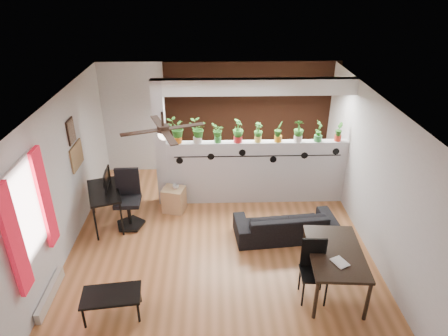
# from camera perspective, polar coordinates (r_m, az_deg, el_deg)

# --- Properties ---
(room_shell) EXTENTS (6.30, 7.10, 2.90)m
(room_shell) POSITION_cam_1_polar(r_m,az_deg,el_deg) (6.52, -0.77, -1.92)
(room_shell) COLOR #975B31
(room_shell) RESTS_ON ground
(partition_wall) EXTENTS (3.60, 0.18, 1.35)m
(partition_wall) POSITION_cam_1_polar(r_m,az_deg,el_deg) (8.19, 4.68, -0.57)
(partition_wall) COLOR #BCBCC1
(partition_wall) RESTS_ON ground
(ceiling_header) EXTENTS (3.60, 0.18, 0.30)m
(ceiling_header) POSITION_cam_1_polar(r_m,az_deg,el_deg) (7.53, 5.19, 11.48)
(ceiling_header) COLOR silver
(ceiling_header) RESTS_ON room_shell
(pier_column) EXTENTS (0.22, 0.20, 2.60)m
(pier_column) POSITION_cam_1_polar(r_m,az_deg,el_deg) (7.94, -9.02, 3.25)
(pier_column) COLOR #BCBCC1
(pier_column) RESTS_ON ground
(brick_panel) EXTENTS (3.90, 0.05, 2.60)m
(brick_panel) POSITION_cam_1_polar(r_m,az_deg,el_deg) (9.28, 3.89, 7.09)
(brick_panel) COLOR #A04F2E
(brick_panel) RESTS_ON ground
(vine_decal) EXTENTS (3.31, 0.01, 0.30)m
(vine_decal) POSITION_cam_1_polar(r_m,az_deg,el_deg) (7.92, 4.86, 1.71)
(vine_decal) COLOR black
(vine_decal) RESTS_ON partition_wall
(window_assembly) EXTENTS (0.09, 1.30, 1.55)m
(window_assembly) POSITION_cam_1_polar(r_m,az_deg,el_deg) (5.93, -26.24, -5.93)
(window_assembly) COLOR white
(window_assembly) RESTS_ON room_shell
(baseboard_heater) EXTENTS (0.08, 1.00, 0.18)m
(baseboard_heater) POSITION_cam_1_polar(r_m,az_deg,el_deg) (6.74, -23.59, -16.15)
(baseboard_heater) COLOR beige
(baseboard_heater) RESTS_ON ground
(corkboard) EXTENTS (0.03, 0.60, 0.45)m
(corkboard) POSITION_cam_1_polar(r_m,az_deg,el_deg) (7.76, -20.29, 1.66)
(corkboard) COLOR olive
(corkboard) RESTS_ON room_shell
(framed_art) EXTENTS (0.03, 0.34, 0.44)m
(framed_art) POSITION_cam_1_polar(r_m,az_deg,el_deg) (7.53, -21.02, 4.93)
(framed_art) COLOR #8C7259
(framed_art) RESTS_ON room_shell
(ceiling_fan) EXTENTS (1.19, 1.19, 0.43)m
(ceiling_fan) POSITION_cam_1_polar(r_m,az_deg,el_deg) (5.86, -8.66, 5.26)
(ceiling_fan) COLOR black
(ceiling_fan) RESTS_ON room_shell
(potted_plant_0) EXTENTS (0.33, 0.31, 0.49)m
(potted_plant_0) POSITION_cam_1_polar(r_m,az_deg,el_deg) (7.78, -6.76, 5.36)
(potted_plant_0) COLOR orange
(potted_plant_0) RESTS_ON partition_wall
(potted_plant_1) EXTENTS (0.25, 0.20, 0.46)m
(potted_plant_1) POSITION_cam_1_polar(r_m,az_deg,el_deg) (7.76, -3.84, 5.34)
(potted_plant_1) COLOR silver
(potted_plant_1) RESTS_ON partition_wall
(potted_plant_2) EXTENTS (0.17, 0.21, 0.39)m
(potted_plant_2) POSITION_cam_1_polar(r_m,az_deg,el_deg) (7.77, -0.90, 5.12)
(potted_plant_2) COLOR green
(potted_plant_2) RESTS_ON partition_wall
(potted_plant_3) EXTENTS (0.23, 0.27, 0.47)m
(potted_plant_3) POSITION_cam_1_polar(r_m,az_deg,el_deg) (7.77, 2.02, 5.43)
(potted_plant_3) COLOR red
(potted_plant_3) RESTS_ON partition_wall
(potted_plant_4) EXTENTS (0.25, 0.24, 0.39)m
(potted_plant_4) POSITION_cam_1_polar(r_m,az_deg,el_deg) (7.82, 4.92, 5.18)
(potted_plant_4) COLOR gold
(potted_plant_4) RESTS_ON partition_wall
(potted_plant_5) EXTENTS (0.27, 0.27, 0.42)m
(potted_plant_5) POSITION_cam_1_polar(r_m,az_deg,el_deg) (7.87, 7.79, 5.26)
(potted_plant_5) COLOR orange
(potted_plant_5) RESTS_ON partition_wall
(potted_plant_6) EXTENTS (0.25, 0.21, 0.44)m
(potted_plant_6) POSITION_cam_1_polar(r_m,az_deg,el_deg) (7.94, 10.63, 5.34)
(potted_plant_6) COLOR white
(potted_plant_6) RESTS_ON partition_wall
(potted_plant_7) EXTENTS (0.26, 0.28, 0.43)m
(potted_plant_7) POSITION_cam_1_polar(r_m,az_deg,el_deg) (8.03, 13.39, 5.28)
(potted_plant_7) COLOR #328C42
(potted_plant_7) RESTS_ON partition_wall
(potted_plant_8) EXTENTS (0.21, 0.23, 0.38)m
(potted_plant_8) POSITION_cam_1_polar(r_m,az_deg,el_deg) (8.15, 16.07, 5.09)
(potted_plant_8) COLOR red
(potted_plant_8) RESTS_ON partition_wall
(sofa) EXTENTS (1.79, 0.85, 0.51)m
(sofa) POSITION_cam_1_polar(r_m,az_deg,el_deg) (7.40, 8.73, -7.93)
(sofa) COLOR black
(sofa) RESTS_ON ground
(cube_shelf) EXTENTS (0.49, 0.46, 0.51)m
(cube_shelf) POSITION_cam_1_polar(r_m,az_deg,el_deg) (8.09, -7.15, -4.50)
(cube_shelf) COLOR tan
(cube_shelf) RESTS_ON ground
(cup) EXTENTS (0.12, 0.12, 0.10)m
(cup) POSITION_cam_1_polar(r_m,az_deg,el_deg) (7.94, -6.91, -2.64)
(cup) COLOR gray
(cup) RESTS_ON cube_shelf
(computer_desk) EXTENTS (0.83, 1.14, 0.74)m
(computer_desk) POSITION_cam_1_polar(r_m,az_deg,el_deg) (7.74, -16.78, -3.54)
(computer_desk) COLOR black
(computer_desk) RESTS_ON ground
(monitor) EXTENTS (0.32, 0.08, 0.18)m
(monitor) POSITION_cam_1_polar(r_m,az_deg,el_deg) (7.79, -16.69, -1.97)
(monitor) COLOR black
(monitor) RESTS_ON computer_desk
(office_chair) EXTENTS (0.58, 0.58, 1.11)m
(office_chair) POSITION_cam_1_polar(r_m,az_deg,el_deg) (7.70, -13.48, -4.80)
(office_chair) COLOR black
(office_chair) RESTS_ON ground
(dining_table) EXTENTS (0.87, 1.34, 0.71)m
(dining_table) POSITION_cam_1_polar(r_m,az_deg,el_deg) (6.25, 15.61, -11.91)
(dining_table) COLOR black
(dining_table) RESTS_ON ground
(book) EXTENTS (0.26, 0.29, 0.02)m
(book) POSITION_cam_1_polar(r_m,az_deg,el_deg) (5.95, 15.56, -13.12)
(book) COLOR gray
(book) RESTS_ON dining_table
(folding_chair) EXTENTS (0.41, 0.41, 0.96)m
(folding_chair) POSITION_cam_1_polar(r_m,az_deg,el_deg) (6.12, 12.67, -13.25)
(folding_chair) COLOR black
(folding_chair) RESTS_ON ground
(coffee_table) EXTENTS (0.86, 0.54, 0.38)m
(coffee_table) POSITION_cam_1_polar(r_m,az_deg,el_deg) (6.05, -15.81, -17.23)
(coffee_table) COLOR black
(coffee_table) RESTS_ON ground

